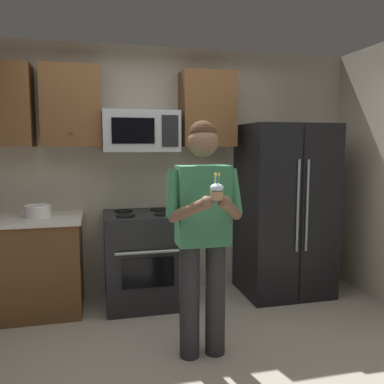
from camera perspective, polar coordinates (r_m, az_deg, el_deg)
ground_plane at (r=3.00m, az=-0.34°, el=-25.14°), size 6.00×6.00×0.00m
wall_back at (r=4.28m, az=-5.74°, el=2.93°), size 4.40×0.10×2.60m
oven_range at (r=4.02m, az=-6.97°, el=-9.50°), size 0.76×0.70×0.93m
microwave at (r=3.98m, az=-7.43°, el=8.67°), size 0.74×0.41×0.40m
refrigerator at (r=4.31m, az=13.22°, el=-2.53°), size 0.90×0.75×1.80m
cabinet_row_upper at (r=4.03m, az=-15.91°, el=11.73°), size 2.78×0.36×0.76m
counter_left at (r=4.11m, az=-25.59°, el=-9.76°), size 1.44×0.66×0.92m
bowl_large_white at (r=3.94m, az=-21.40°, el=-2.53°), size 0.24×0.24×0.11m
person at (r=2.89m, az=1.62°, el=-5.00°), size 0.60×0.48×1.76m
cupcake at (r=2.53m, az=3.59°, el=0.13°), size 0.09×0.09×0.17m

